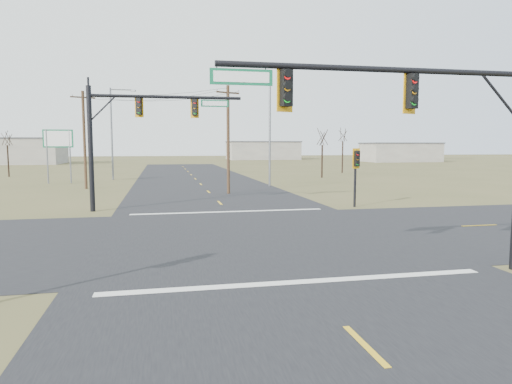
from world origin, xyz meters
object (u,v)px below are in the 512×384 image
(highway_sign, at_px, (58,145))
(streetlight_a, at_px, (268,127))
(bare_tree_b, at_px, (7,138))
(bare_tree_c, at_px, (322,137))
(mast_arm_far, at_px, (136,122))
(utility_pole_far, at_px, (84,138))
(pedestal_signal_ne, at_px, (356,164))
(streetlight_c, at_px, (114,129))
(mast_arm_near, at_px, (419,114))
(bare_tree_d, at_px, (343,134))
(utility_pole_near, at_px, (228,138))

(highway_sign, bearing_deg, streetlight_a, -20.24)
(bare_tree_b, xyz_separation_m, bare_tree_c, (39.87, -9.91, 0.15))
(mast_arm_far, distance_m, utility_pole_far, 16.78)
(pedestal_signal_ne, distance_m, utility_pole_far, 26.46)
(streetlight_c, xyz_separation_m, bare_tree_b, (-14.21, 8.07, -1.04))
(mast_arm_far, xyz_separation_m, utility_pole_far, (-5.61, 15.79, -0.80))
(bare_tree_b, relative_size, bare_tree_c, 0.95)
(mast_arm_far, distance_m, bare_tree_c, 33.36)
(bare_tree_b, distance_m, bare_tree_c, 41.08)
(mast_arm_near, distance_m, bare_tree_d, 55.00)
(streetlight_a, relative_size, bare_tree_c, 1.58)
(mast_arm_far, relative_size, utility_pole_near, 1.06)
(pedestal_signal_ne, relative_size, streetlight_a, 0.38)
(streetlight_a, bearing_deg, bare_tree_d, 43.32)
(mast_arm_near, distance_m, bare_tree_b, 59.20)
(utility_pole_far, xyz_separation_m, bare_tree_c, (27.25, 9.59, 0.45))
(mast_arm_near, height_order, utility_pole_near, utility_pole_near)
(utility_pole_near, xyz_separation_m, bare_tree_d, (21.12, 26.06, 0.99))
(utility_pole_near, bearing_deg, utility_pole_far, 150.13)
(utility_pole_far, relative_size, bare_tree_c, 1.38)
(streetlight_a, xyz_separation_m, bare_tree_d, (16.23, 19.80, -0.19))
(highway_sign, bearing_deg, mast_arm_near, -64.12)
(bare_tree_c, bearing_deg, bare_tree_d, 54.41)
(streetlight_c, height_order, bare_tree_b, streetlight_c)
(mast_arm_far, bearing_deg, mast_arm_near, -43.30)
(bare_tree_d, bearing_deg, bare_tree_c, -125.59)
(streetlight_a, bearing_deg, bare_tree_c, 40.37)
(streetlight_c, bearing_deg, bare_tree_d, 36.33)
(mast_arm_far, bearing_deg, bare_tree_d, 68.86)
(bare_tree_b, distance_m, bare_tree_d, 46.45)
(pedestal_signal_ne, height_order, bare_tree_b, bare_tree_b)
(pedestal_signal_ne, relative_size, streetlight_c, 0.36)
(utility_pole_far, relative_size, bare_tree_b, 1.45)
(streetlight_c, height_order, bare_tree_d, streetlight_c)
(mast_arm_near, relative_size, highway_sign, 1.77)
(streetlight_c, bearing_deg, mast_arm_near, -49.73)
(pedestal_signal_ne, bearing_deg, utility_pole_near, 115.33)
(utility_pole_near, bearing_deg, streetlight_c, 120.68)
(highway_sign, distance_m, bare_tree_d, 39.41)
(bare_tree_d, bearing_deg, utility_pole_far, -150.97)
(bare_tree_c, bearing_deg, bare_tree_b, 166.04)
(streetlight_a, height_order, bare_tree_d, streetlight_a)
(utility_pole_near, relative_size, streetlight_c, 0.84)
(streetlight_c, bearing_deg, pedestal_signal_ne, -34.14)
(streetlight_a, bearing_deg, mast_arm_far, -136.40)
(mast_arm_near, height_order, highway_sign, mast_arm_near)
(highway_sign, xyz_separation_m, bare_tree_c, (31.08, 2.38, 1.09))
(streetlight_a, height_order, bare_tree_b, streetlight_a)
(mast_arm_near, distance_m, highway_sign, 44.28)
(bare_tree_c, bearing_deg, streetlight_a, -132.29)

